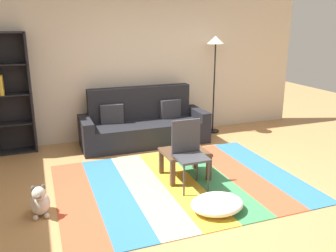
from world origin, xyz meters
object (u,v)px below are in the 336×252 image
at_px(couch, 144,125).
at_px(coffee_table, 185,156).
at_px(folding_chair, 189,149).
at_px(tv_remote, 181,153).
at_px(pouf, 217,204).
at_px(standing_lamp, 215,53).
at_px(dog, 40,202).

distance_m(couch, coffee_table, 1.66).
bearing_deg(folding_chair, tv_remote, 112.03).
relative_size(couch, pouf, 3.60).
xyz_separation_m(coffee_table, standing_lamp, (1.39, 1.83, 1.25)).
xyz_separation_m(pouf, dog, (-1.92, 0.66, 0.06)).
bearing_deg(couch, tv_remote, -89.40).
bearing_deg(tv_remote, couch, 93.73).
distance_m(couch, dog, 2.74).
height_order(standing_lamp, tv_remote, standing_lamp).
distance_m(couch, pouf, 2.69).
xyz_separation_m(couch, coffee_table, (0.10, -1.66, -0.02)).
distance_m(couch, tv_remote, 1.73).
bearing_deg(tv_remote, pouf, -83.29).
relative_size(couch, folding_chair, 2.51).
bearing_deg(pouf, tv_remote, 93.58).
bearing_deg(tv_remote, coffee_table, 44.59).
bearing_deg(dog, standing_lamp, 33.34).
height_order(pouf, standing_lamp, standing_lamp).
bearing_deg(couch, pouf, -88.34).
relative_size(dog, tv_remote, 2.65).
relative_size(standing_lamp, folding_chair, 2.09).
distance_m(standing_lamp, folding_chair, 2.76).
height_order(dog, standing_lamp, standing_lamp).
bearing_deg(pouf, coffee_table, 88.68).
bearing_deg(pouf, folding_chair, 93.21).
distance_m(coffee_table, dog, 1.98).
height_order(tv_remote, folding_chair, folding_chair).
relative_size(pouf, standing_lamp, 0.33).
xyz_separation_m(coffee_table, tv_remote, (-0.08, -0.07, 0.09)).
relative_size(tv_remote, folding_chair, 0.17).
relative_size(coffee_table, dog, 1.55).
bearing_deg(pouf, couch, 91.66).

